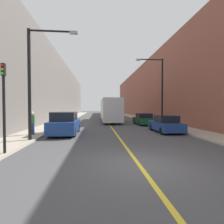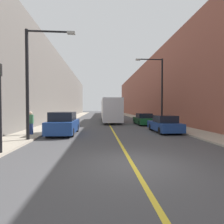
# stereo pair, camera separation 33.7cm
# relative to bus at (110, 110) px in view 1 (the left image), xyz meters

# --- Properties ---
(ground_plane) EXTENTS (200.00, 200.00, 0.00)m
(ground_plane) POSITION_rel_bus_xyz_m (-0.42, -20.83, -1.81)
(ground_plane) COLOR #474749
(sidewalk_left) EXTENTS (2.55, 72.00, 0.12)m
(sidewalk_left) POSITION_rel_bus_xyz_m (-7.23, 9.17, -1.75)
(sidewalk_left) COLOR #A89E8C
(sidewalk_left) RESTS_ON ground
(sidewalk_right) EXTENTS (2.55, 72.00, 0.12)m
(sidewalk_right) POSITION_rel_bus_xyz_m (6.39, 9.17, -1.75)
(sidewalk_right) COLOR #A89E8C
(sidewalk_right) RESTS_ON ground
(building_row_left) EXTENTS (4.00, 72.00, 11.34)m
(building_row_left) POSITION_rel_bus_xyz_m (-10.51, 9.17, 3.86)
(building_row_left) COLOR #66605B
(building_row_left) RESTS_ON ground
(building_row_right) EXTENTS (4.00, 72.00, 11.37)m
(building_row_right) POSITION_rel_bus_xyz_m (9.66, 9.17, 3.87)
(building_row_right) COLOR brown
(building_row_right) RESTS_ON ground
(road_center_line) EXTENTS (0.16, 72.00, 0.01)m
(road_center_line) POSITION_rel_bus_xyz_m (-0.42, 9.17, -1.81)
(road_center_line) COLOR gold
(road_center_line) RESTS_ON ground
(bus) EXTENTS (2.53, 12.99, 3.38)m
(bus) POSITION_rel_bus_xyz_m (0.00, 0.00, 0.00)
(bus) COLOR silver
(bus) RESTS_ON ground
(parked_suv_left) EXTENTS (1.99, 4.53, 1.82)m
(parked_suv_left) POSITION_rel_bus_xyz_m (-4.57, -13.03, -0.97)
(parked_suv_left) COLOR navy
(parked_suv_left) RESTS_ON ground
(car_right_near) EXTENTS (1.85, 4.23, 1.48)m
(car_right_near) POSITION_rel_bus_xyz_m (4.01, -12.45, -1.14)
(car_right_near) COLOR navy
(car_right_near) RESTS_ON ground
(car_right_mid) EXTENTS (1.85, 4.66, 1.44)m
(car_right_mid) POSITION_rel_bus_xyz_m (3.91, -5.64, -1.15)
(car_right_mid) COLOR #145128
(car_right_mid) RESTS_ON ground
(street_lamp_left) EXTENTS (3.14, 0.24, 7.00)m
(street_lamp_left) POSITION_rel_bus_xyz_m (-5.94, -15.82, 2.40)
(street_lamp_left) COLOR black
(street_lamp_left) RESTS_ON sidewalk_left
(street_lamp_right) EXTENTS (3.14, 0.24, 7.55)m
(street_lamp_right) POSITION_rel_bus_xyz_m (5.11, -7.98, 2.68)
(street_lamp_right) COLOR black
(street_lamp_right) RESTS_ON sidewalk_right
(traffic_light) EXTENTS (0.16, 0.18, 4.02)m
(traffic_light) POSITION_rel_bus_xyz_m (-6.16, -19.09, 0.50)
(traffic_light) COLOR black
(traffic_light) RESTS_ON sidewalk_left
(pedestrian) EXTENTS (0.38, 0.24, 1.75)m
(pedestrian) POSITION_rel_bus_xyz_m (-6.90, -13.67, -0.79)
(pedestrian) COLOR navy
(pedestrian) RESTS_ON sidewalk_left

